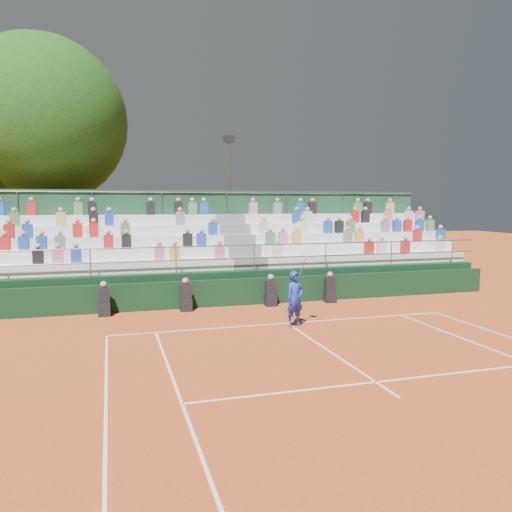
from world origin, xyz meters
name	(u,v)px	position (x,y,z in m)	size (l,w,h in m)	color
ground	(287,323)	(0.00, 0.00, 0.00)	(90.00, 90.00, 0.00)	#C14C20
courtside_wall	(258,291)	(0.00, 3.20, 0.50)	(20.00, 0.15, 1.00)	black
line_officials	(227,296)	(-1.32, 2.75, 0.48)	(8.71, 0.40, 1.19)	black
grandstand	(237,266)	(0.00, 6.44, 1.08)	(20.00, 5.20, 4.40)	black
tennis_player	(295,299)	(0.09, -0.44, 0.87)	(0.90, 0.60, 2.22)	#1831B6
tree_east	(42,121)	(-8.34, 12.19, 7.80)	(8.17, 8.17, 11.89)	#3B2515
floodlight_mast	(229,192)	(1.31, 13.34, 4.47)	(0.60, 0.25, 7.62)	gray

